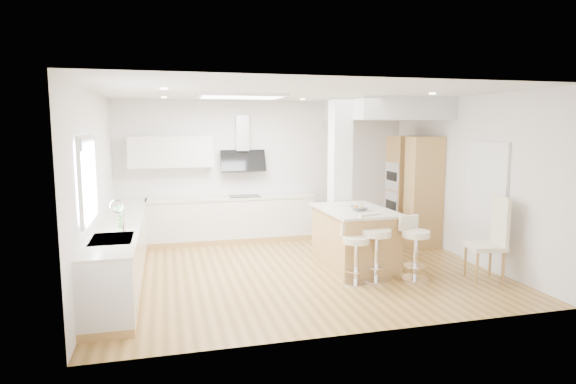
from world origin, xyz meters
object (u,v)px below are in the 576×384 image
object	(u,v)px
peninsula	(354,237)
bar_stool_c	(414,244)
dining_chair	(493,236)
bar_stool_a	(355,250)
bar_stool_b	(375,244)

from	to	relation	value
peninsula	bar_stool_c	xyz separation A→B (m)	(0.61, -0.87, 0.05)
peninsula	bar_stool_c	size ratio (longest dim) A/B	1.68
peninsula	dining_chair	world-z (taller)	dining_chair
bar_stool_a	bar_stool_b	distance (m)	0.35
bar_stool_a	dining_chair	distance (m)	2.07
peninsula	bar_stool_a	distance (m)	0.89
bar_stool_a	dining_chair	size ratio (longest dim) A/B	0.70
bar_stool_a	bar_stool_c	world-z (taller)	bar_stool_c
bar_stool_b	peninsula	bearing A→B (deg)	72.81
bar_stool_a	bar_stool_c	distance (m)	0.93
bar_stool_a	bar_stool_b	xyz separation A→B (m)	(0.34, 0.05, 0.06)
bar_stool_a	bar_stool_b	bearing A→B (deg)	3.03
bar_stool_b	dining_chair	bearing A→B (deg)	-32.45
peninsula	bar_stool_b	world-z (taller)	peninsula
peninsula	dining_chair	distance (m)	2.09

